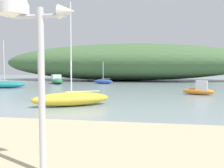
{
  "coord_description": "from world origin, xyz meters",
  "views": [
    {
      "loc": [
        5.36,
        -11.45,
        2.09
      ],
      "look_at": [
        2.82,
        4.03,
        1.03
      ],
      "focal_mm": 36.57,
      "sensor_mm": 36.0,
      "label": 1
    }
  ],
  "objects_px": {
    "motorboat_west_reach": "(57,80)",
    "sailboat_outer_mooring": "(103,81)",
    "sailboat_far_left": "(5,84)",
    "motorboat_centre_water": "(199,90)",
    "sailboat_near_shore": "(72,99)",
    "mast_structure": "(24,23)"
  },
  "relations": [
    {
      "from": "sailboat_far_left",
      "to": "sailboat_outer_mooring",
      "type": "bearing_deg",
      "value": 42.48
    },
    {
      "from": "sailboat_outer_mooring",
      "to": "motorboat_west_reach",
      "type": "height_order",
      "value": "sailboat_outer_mooring"
    },
    {
      "from": "sailboat_near_shore",
      "to": "sailboat_outer_mooring",
      "type": "bearing_deg",
      "value": 96.08
    },
    {
      "from": "sailboat_outer_mooring",
      "to": "sailboat_near_shore",
      "type": "relative_size",
      "value": 0.53
    },
    {
      "from": "motorboat_centre_water",
      "to": "motorboat_west_reach",
      "type": "xyz_separation_m",
      "value": [
        -16.72,
        10.96,
        0.09
      ]
    },
    {
      "from": "sailboat_far_left",
      "to": "motorboat_west_reach",
      "type": "distance_m",
      "value": 8.1
    },
    {
      "from": "sailboat_near_shore",
      "to": "sailboat_far_left",
      "type": "bearing_deg",
      "value": 137.52
    },
    {
      "from": "motorboat_centre_water",
      "to": "motorboat_west_reach",
      "type": "height_order",
      "value": "motorboat_west_reach"
    },
    {
      "from": "mast_structure",
      "to": "sailboat_near_shore",
      "type": "relative_size",
      "value": 0.57
    },
    {
      "from": "mast_structure",
      "to": "sailboat_outer_mooring",
      "type": "xyz_separation_m",
      "value": [
        -4.11,
        27.09,
        -2.56
      ]
    },
    {
      "from": "sailboat_outer_mooring",
      "to": "sailboat_far_left",
      "type": "relative_size",
      "value": 0.6
    },
    {
      "from": "motorboat_west_reach",
      "to": "sailboat_far_left",
      "type": "bearing_deg",
      "value": -109.83
    },
    {
      "from": "sailboat_far_left",
      "to": "motorboat_centre_water",
      "type": "distance_m",
      "value": 19.75
    },
    {
      "from": "sailboat_far_left",
      "to": "motorboat_centre_water",
      "type": "relative_size",
      "value": 1.98
    },
    {
      "from": "mast_structure",
      "to": "motorboat_west_reach",
      "type": "height_order",
      "value": "mast_structure"
    },
    {
      "from": "motorboat_west_reach",
      "to": "sailboat_outer_mooring",
      "type": "bearing_deg",
      "value": 7.09
    },
    {
      "from": "motorboat_centre_water",
      "to": "motorboat_west_reach",
      "type": "relative_size",
      "value": 0.61
    },
    {
      "from": "sailboat_outer_mooring",
      "to": "sailboat_far_left",
      "type": "bearing_deg",
      "value": -137.52
    },
    {
      "from": "sailboat_outer_mooring",
      "to": "mast_structure",
      "type": "bearing_deg",
      "value": -81.37
    },
    {
      "from": "sailboat_outer_mooring",
      "to": "motorboat_centre_water",
      "type": "bearing_deg",
      "value": -48.86
    },
    {
      "from": "sailboat_far_left",
      "to": "motorboat_centre_water",
      "type": "height_order",
      "value": "sailboat_far_left"
    },
    {
      "from": "motorboat_centre_water",
      "to": "motorboat_west_reach",
      "type": "bearing_deg",
      "value": 146.76
    }
  ]
}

